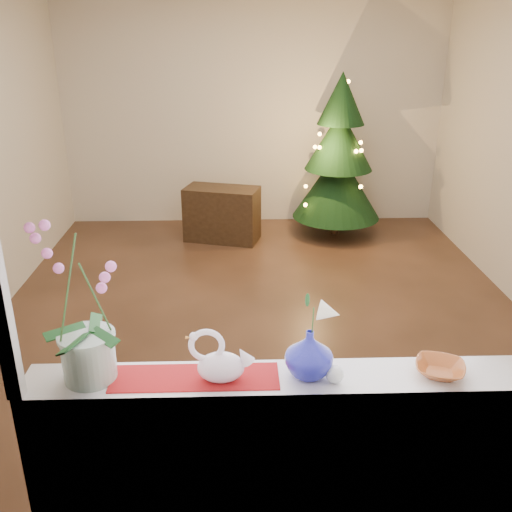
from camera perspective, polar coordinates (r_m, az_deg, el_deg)
The scene contains 15 objects.
ground at distance 4.95m, azimuth 0.55°, elevation -5.45°, with size 5.00×5.00×0.00m, color #342115.
wall_back at distance 6.96m, azimuth -0.30°, elevation 14.29°, with size 4.50×0.10×2.70m, color beige.
wall_front at distance 2.12m, azimuth 3.51°, elevation -4.21°, with size 4.50×0.10×2.70m, color beige.
window_apron at distance 2.68m, azimuth 2.95°, elevation -21.56°, with size 2.20×0.08×0.88m, color white.
windowsill at distance 2.46m, azimuth 2.99°, elevation -12.31°, with size 2.20×0.26×0.04m, color white.
window_frame at distance 2.02m, azimuth 3.67°, elevation 5.12°, with size 2.22×0.06×1.60m, color white, non-canonical shape.
runner at distance 2.45m, azimuth -6.11°, elevation -11.98°, with size 0.70×0.20×0.01m, color maroon.
orchid_pot at distance 2.36m, azimuth -17.00°, elevation -4.63°, with size 0.24×0.24×0.69m, color white, non-canonical shape.
swan at distance 2.36m, azimuth -3.56°, elevation -10.00°, with size 0.27×0.12×0.23m, color white, non-canonical shape.
blue_vase at distance 2.40m, azimuth 5.35°, elevation -9.38°, with size 0.23×0.23×0.24m, color navy.
lily at distance 2.29m, azimuth 5.53°, elevation -4.86°, with size 0.13×0.08×0.18m, color white, non-canonical shape.
paperweight at distance 2.41m, azimuth 7.87°, elevation -11.63°, with size 0.08×0.08×0.08m, color silver.
amber_dish at distance 2.57m, azimuth 17.91°, elevation -10.77°, with size 0.17×0.17×0.04m, color #9D4D22.
xmas_tree at distance 6.59m, azimuth 8.27°, elevation 9.83°, with size 1.01×1.01×1.84m, color black, non-canonical shape.
side_table at distance 6.49m, azimuth -3.41°, elevation 4.21°, with size 0.81×0.41×0.61m, color black.
Camera 1 is at (-0.19, -4.39, 2.28)m, focal length 40.00 mm.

